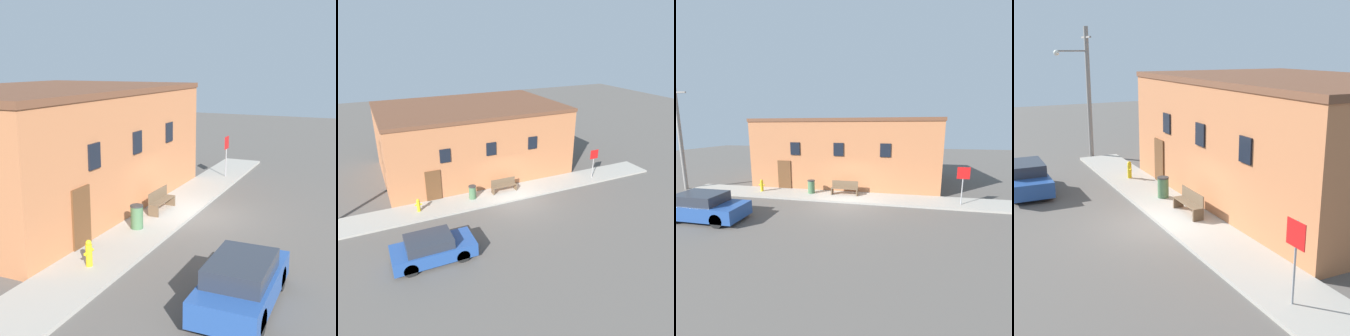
# 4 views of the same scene
# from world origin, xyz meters

# --- Properties ---
(ground_plane) EXTENTS (80.00, 80.00, 0.00)m
(ground_plane) POSITION_xyz_m (0.00, 0.00, 0.00)
(ground_plane) COLOR #56514C
(sidewalk) EXTENTS (23.37, 2.25, 0.13)m
(sidewalk) POSITION_xyz_m (0.00, 1.12, 0.06)
(sidewalk) COLOR #9E998E
(sidewalk) RESTS_ON ground
(brick_building) EXTENTS (13.77, 9.16, 5.23)m
(brick_building) POSITION_xyz_m (-0.86, 6.76, 2.62)
(brick_building) COLOR #B26B42
(brick_building) RESTS_ON ground
(fire_hydrant) EXTENTS (0.43, 0.21, 0.84)m
(fire_hydrant) POSITION_xyz_m (-6.20, 1.13, 0.55)
(fire_hydrant) COLOR gold
(fire_hydrant) RESTS_ON sidewalk
(stop_sign) EXTENTS (0.69, 0.06, 2.23)m
(stop_sign) POSITION_xyz_m (6.79, 0.76, 1.69)
(stop_sign) COLOR gray
(stop_sign) RESTS_ON sidewalk
(bench) EXTENTS (1.78, 0.44, 0.92)m
(bench) POSITION_xyz_m (-0.27, 1.45, 0.58)
(bench) COLOR brown
(bench) RESTS_ON sidewalk
(trash_bin) EXTENTS (0.50, 0.50, 0.91)m
(trash_bin) POSITION_xyz_m (-2.60, 1.36, 0.58)
(trash_bin) COLOR #426642
(trash_bin) RESTS_ON sidewalk
(utility_pole) EXTENTS (1.80, 2.03, 7.61)m
(utility_pole) POSITION_xyz_m (-12.33, 0.77, 4.09)
(utility_pole) COLOR gray
(utility_pole) RESTS_ON ground
(parked_car) EXTENTS (4.03, 1.72, 1.36)m
(parked_car) POSITION_xyz_m (-6.42, -3.73, 0.66)
(parked_car) COLOR black
(parked_car) RESTS_ON ground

